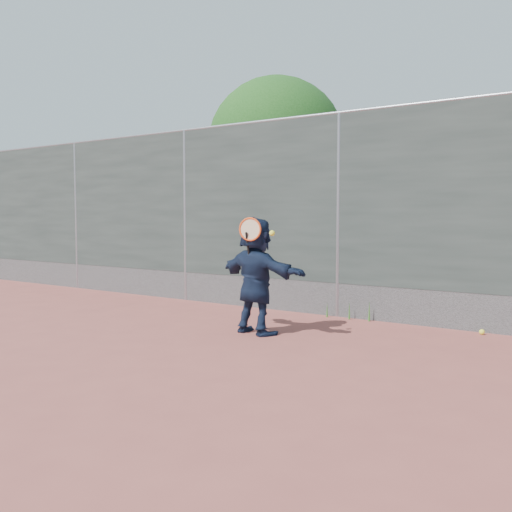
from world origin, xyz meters
The scene contains 7 objects.
ground centered at (0.00, 0.00, 0.00)m, with size 80.00×80.00×0.00m, color #9E4C42.
player centered at (-0.30, 1.79, 0.74)m, with size 1.38×0.44×1.49m, color #15213B.
ball_ground centered at (2.09, 3.35, 0.03)m, with size 0.07×0.07×0.07m, color #F9F637.
fence centered at (0.00, 3.50, 1.58)m, with size 20.00×0.06×3.03m.
swing_action centered at (-0.22, 1.59, 1.31)m, with size 0.52×0.15×0.51m.
tree_left centered at (-2.85, 6.55, 2.94)m, with size 3.15×3.00×4.53m.
weed_clump centered at (0.29, 3.38, 0.13)m, with size 0.68×0.07×0.30m.
Camera 1 is at (3.78, -4.12, 1.49)m, focal length 40.00 mm.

